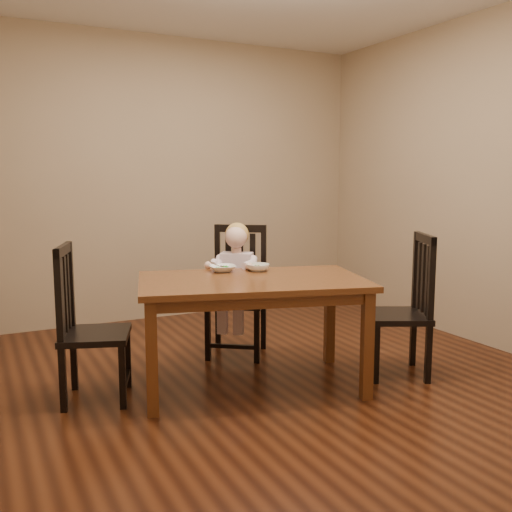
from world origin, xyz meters
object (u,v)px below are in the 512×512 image
chair_right (404,308)px  toddler (236,276)px  chair_child (238,293)px  bowl_veg (258,267)px  bowl_peas (222,269)px  dining_table (252,291)px  chair_left (87,327)px

chair_right → toddler: 1.27m
chair_child → bowl_veg: chair_child is taller
chair_right → bowl_peas: bearing=88.0°
chair_right → toddler: bearing=69.3°
chair_child → chair_right: chair_child is taller
dining_table → bowl_peas: (-0.07, 0.33, 0.11)m
chair_left → chair_right: (2.06, -0.52, 0.01)m
dining_table → chair_right: size_ratio=1.64×
chair_child → chair_left: (-1.23, -0.45, -0.01)m
chair_child → bowl_peas: (-0.28, -0.36, 0.27)m
chair_right → dining_table: bearing=101.7°
chair_child → toddler: bearing=90.0°
bowl_peas → chair_left: bearing=-174.9°
chair_right → chair_left: bearing=102.3°
chair_right → bowl_peas: (-1.11, 0.61, 0.27)m
dining_table → toddler: 0.68m
chair_left → bowl_veg: bearing=108.9°
chair_left → bowl_peas: 0.99m
dining_table → chair_left: bearing=166.4°
chair_left → dining_table: bearing=95.5°
chair_left → bowl_peas: (0.95, 0.08, 0.28)m
chair_left → chair_right: bearing=94.8°
chair_left → toddler: (1.20, 0.40, 0.16)m
bowl_peas → bowl_veg: bearing=-20.6°
dining_table → toddler: bearing=73.9°
dining_table → bowl_veg: bearing=55.5°
toddler → bowl_veg: 0.43m
chair_left → bowl_veg: 1.21m
chair_child → bowl_veg: 0.53m
chair_right → bowl_peas: 1.30m
chair_left → chair_right: 2.13m
toddler → bowl_veg: size_ratio=3.38×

